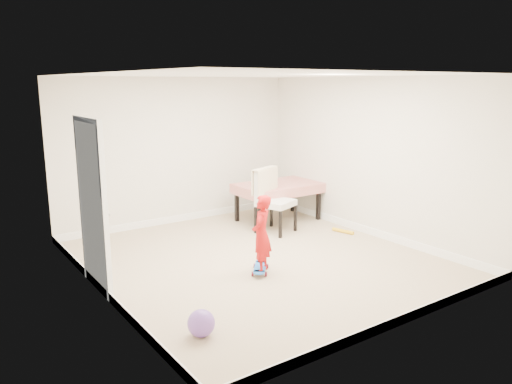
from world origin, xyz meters
TOP-DOWN VIEW (x-y plane):
  - ground at (0.00, 0.00)m, footprint 5.00×5.00m
  - ceiling at (0.00, 0.00)m, footprint 4.50×5.00m
  - wall_back at (0.00, 2.48)m, footprint 4.50×0.04m
  - wall_front at (0.00, -2.48)m, footprint 4.50×0.04m
  - wall_left at (-2.23, 0.00)m, footprint 0.04×5.00m
  - wall_right at (2.23, 0.00)m, footprint 0.04×5.00m
  - door at (-2.22, 0.30)m, footprint 0.11×0.94m
  - baseboard_back at (0.00, 2.49)m, footprint 4.50×0.02m
  - baseboard_front at (0.00, -2.49)m, footprint 4.50×0.02m
  - baseboard_left at (-2.24, 0.00)m, footprint 0.02×5.00m
  - baseboard_right at (2.24, 0.00)m, footprint 0.02×5.00m
  - dining_table at (1.51, 1.52)m, footprint 1.51×0.96m
  - dining_chair at (1.03, 0.94)m, footprint 0.79×0.84m
  - skateboard at (-0.26, -0.42)m, footprint 0.51×0.56m
  - child at (-0.30, -0.49)m, footprint 0.45×0.44m
  - balloon at (-1.76, -1.50)m, footprint 0.28×0.28m
  - foam_toy at (1.94, 0.25)m, footprint 0.16×0.40m

SIDE VIEW (x-z plane):
  - ground at x=0.00m, z-range 0.00..0.00m
  - foam_toy at x=1.94m, z-range 0.00..0.06m
  - skateboard at x=-0.26m, z-range 0.00..0.08m
  - baseboard_back at x=0.00m, z-range 0.00..0.12m
  - baseboard_front at x=0.00m, z-range 0.00..0.12m
  - baseboard_left at x=-2.24m, z-range 0.00..0.12m
  - baseboard_right at x=2.24m, z-range 0.00..0.12m
  - balloon at x=-1.76m, z-range 0.00..0.28m
  - dining_table at x=1.51m, z-range 0.00..0.70m
  - child at x=-0.30m, z-range 0.00..1.04m
  - dining_chair at x=1.03m, z-range 0.00..1.09m
  - door at x=-2.22m, z-range -0.03..2.08m
  - wall_back at x=0.00m, z-range 0.00..2.60m
  - wall_front at x=0.00m, z-range 0.00..2.60m
  - wall_left at x=-2.23m, z-range 0.00..2.60m
  - wall_right at x=2.23m, z-range 0.00..2.60m
  - ceiling at x=0.00m, z-range 2.56..2.60m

